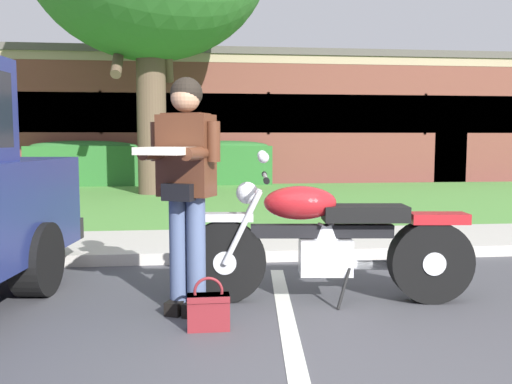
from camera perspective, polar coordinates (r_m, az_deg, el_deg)
ground_plane at (r=3.07m, az=6.60°, el=-18.82°), size 140.00×140.00×0.00m
curb_strip at (r=5.73m, az=0.19°, el=-6.62°), size 60.00×0.20×0.12m
concrete_walk at (r=6.56m, az=-0.67°, el=-5.24°), size 60.00×1.50×0.08m
grass_lawn at (r=11.03m, az=-3.01°, el=-0.92°), size 60.00×7.56×0.06m
stall_stripe_1 at (r=3.23m, az=4.15°, el=-17.44°), size 0.57×4.39×0.01m
motorcycle at (r=4.28m, az=8.76°, el=-5.11°), size 2.24×0.82×1.18m
rider_person at (r=3.90m, az=-7.45°, el=1.70°), size 0.58×0.67×1.70m
handbag at (r=3.70m, az=-5.01°, el=-12.09°), size 0.28×0.13×0.36m
hedge_left at (r=15.11m, az=-17.57°, el=2.93°), size 2.91×0.90×1.24m
hedge_center_left at (r=14.85m, az=-3.17°, el=3.13°), size 2.43×0.90×1.24m
brick_building at (r=21.36m, az=-0.77°, el=7.30°), size 27.74×11.68×3.86m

